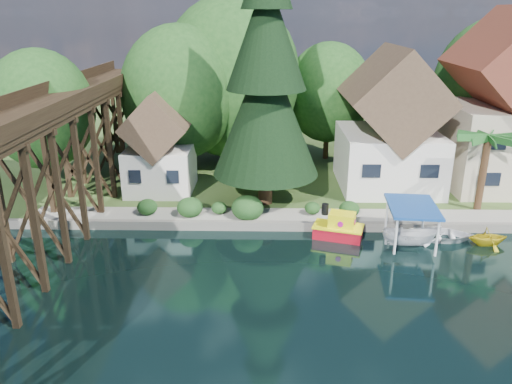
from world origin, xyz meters
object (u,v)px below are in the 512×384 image
Objects in this scene: boat_white_a at (442,233)px; boat_yellow at (488,235)px; house_center at (506,113)px; palm_tree at (488,140)px; tugboat at (339,228)px; house_left at (390,130)px; shed at (160,149)px; conifer at (266,80)px; boat_canopy at (410,229)px; trestle_bridge at (41,165)px.

boat_white_a is 2.72m from boat_yellow.
palm_tree is (-3.57, -5.65, -0.83)m from house_center.
tugboat is 1.43× the size of boat_yellow.
tugboat is (-5.01, -9.08, -4.45)m from house_left.
shed is at bearing 149.74° from tugboat.
conifer reaches higher than palm_tree.
boat_yellow is (4.97, 0.18, -0.51)m from boat_canopy.
trestle_bridge reaches higher than palm_tree.
conifer is at bearing -17.77° from shed.
house_center is 2.39× the size of palm_tree.
boat_canopy is (-0.76, -10.16, -3.98)m from house_left.
boat_white_a is (6.63, -0.11, -0.27)m from tugboat.
shed is at bearing 61.81° from trestle_bridge.
boat_canopy is (-9.76, -10.66, -5.26)m from house_center.
shed is at bearing 171.14° from palm_tree.
boat_white_a is 1.62× the size of boat_yellow.
conifer reaches higher than tugboat.
house_center is 12.89m from boat_yellow.
palm_tree is at bearing -3.82° from conifer.
trestle_bridge is 3.18× the size of house_center.
shed is at bearing 162.23° from conifer.
palm_tree is (28.43, 5.68, 0.23)m from trestle_bridge.
palm_tree is (23.43, -3.65, 1.76)m from shed.
conifer is 15.42m from boat_white_a.
house_left is at bearing 19.19° from boat_yellow.
conifer is 11.17m from tugboat.
shed is 2.23× the size of tugboat.
boat_yellow is at bearing -104.18° from palm_tree.
trestle_bridge is 33.96m from house_center.
boat_white_a is at bearing -80.01° from house_left.
trestle_bridge is at bearing -154.79° from house_left.
house_center is (32.00, 11.33, 1.07)m from trestle_bridge.
house_left is 2.49× the size of boat_canopy.
trestle_bridge is 4.01× the size of house_left.
palm_tree reaches higher than boat_white_a.
trestle_bridge is 28.99m from palm_tree.
house_center is 19.59m from conifer.
trestle_bridge is 12.57× the size of tugboat.
conifer reaches higher than house_left.
boat_yellow is at bearing -67.14° from house_left.
conifer is 5.31× the size of tugboat.
conifer is 7.58× the size of boat_yellow.
palm_tree is 7.59m from boat_white_a.
conifer is (-18.78, -4.64, 3.07)m from house_center.
conifer reaches higher than shed.
palm_tree is 9.11m from boat_canopy.
trestle_bridge is 7.59× the size of palm_tree.
tugboat is (12.99, -7.58, -3.14)m from shed.
trestle_bridge is at bearing -118.19° from shed.
conifer is at bearing 133.98° from tugboat.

